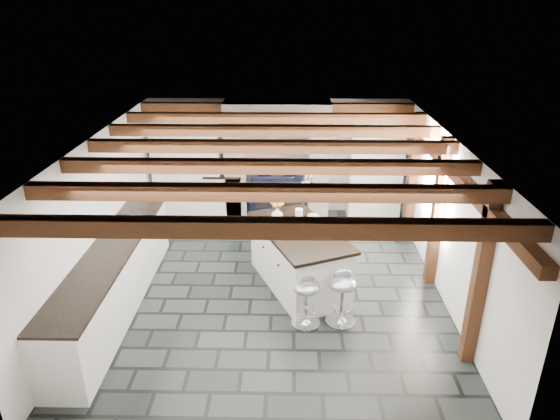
{
  "coord_description": "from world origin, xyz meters",
  "views": [
    {
      "loc": [
        0.24,
        -6.56,
        4.08
      ],
      "look_at": [
        0.1,
        0.4,
        1.1
      ],
      "focal_mm": 32.0,
      "sensor_mm": 36.0,
      "label": 1
    }
  ],
  "objects_px": {
    "range_cooker": "(277,194)",
    "bar_stool_far": "(306,295)",
    "kitchen_island": "(299,257)",
    "bar_stool_near": "(342,292)"
  },
  "relations": [
    {
      "from": "range_cooker",
      "to": "bar_stool_far",
      "type": "distance_m",
      "value": 3.64
    },
    {
      "from": "kitchen_island",
      "to": "bar_stool_far",
      "type": "relative_size",
      "value": 2.89
    },
    {
      "from": "range_cooker",
      "to": "bar_stool_near",
      "type": "bearing_deg",
      "value": -75.05
    },
    {
      "from": "kitchen_island",
      "to": "bar_stool_far",
      "type": "bearing_deg",
      "value": -108.82
    },
    {
      "from": "range_cooker",
      "to": "kitchen_island",
      "type": "distance_m",
      "value": 2.65
    },
    {
      "from": "range_cooker",
      "to": "bar_stool_near",
      "type": "relative_size",
      "value": 1.3
    },
    {
      "from": "bar_stool_near",
      "to": "kitchen_island",
      "type": "bearing_deg",
      "value": 115.61
    },
    {
      "from": "range_cooker",
      "to": "bar_stool_near",
      "type": "xyz_separation_m",
      "value": [
        0.95,
        -3.56,
        0.01
      ]
    },
    {
      "from": "range_cooker",
      "to": "kitchen_island",
      "type": "xyz_separation_m",
      "value": [
        0.39,
        -2.62,
        0.01
      ]
    },
    {
      "from": "bar_stool_near",
      "to": "range_cooker",
      "type": "bearing_deg",
      "value": 99.8
    }
  ]
}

